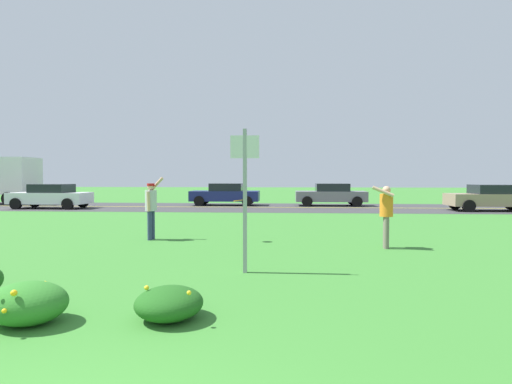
{
  "coord_description": "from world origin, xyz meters",
  "views": [
    {
      "loc": [
        1.8,
        -1.69,
        1.88
      ],
      "look_at": [
        0.95,
        10.11,
        1.44
      ],
      "focal_mm": 28.66,
      "sensor_mm": 36.0,
      "label": 1
    }
  ],
  "objects_px": {
    "sign_post_near_path": "(245,186)",
    "car_white_rightmost": "(51,196)",
    "person_thrower_red_cap_gray_shirt": "(151,205)",
    "frisbee_orange": "(238,201)",
    "car_navy_center_right": "(225,194)",
    "car_tan_leftmost": "(491,198)",
    "car_gray_center_left": "(331,194)",
    "person_catcher_orange_shirt": "(386,211)"
  },
  "relations": [
    {
      "from": "sign_post_near_path",
      "to": "car_white_rightmost",
      "type": "bearing_deg",
      "value": 130.48
    },
    {
      "from": "person_thrower_red_cap_gray_shirt",
      "to": "frisbee_orange",
      "type": "bearing_deg",
      "value": -3.42
    },
    {
      "from": "frisbee_orange",
      "to": "car_navy_center_right",
      "type": "bearing_deg",
      "value": 99.77
    },
    {
      "from": "sign_post_near_path",
      "to": "car_tan_leftmost",
      "type": "distance_m",
      "value": 19.63
    },
    {
      "from": "sign_post_near_path",
      "to": "person_thrower_red_cap_gray_shirt",
      "type": "distance_m",
      "value": 5.16
    },
    {
      "from": "frisbee_orange",
      "to": "person_thrower_red_cap_gray_shirt",
      "type": "bearing_deg",
      "value": 176.58
    },
    {
      "from": "car_white_rightmost",
      "to": "frisbee_orange",
      "type": "bearing_deg",
      "value": -42.67
    },
    {
      "from": "car_tan_leftmost",
      "to": "car_white_rightmost",
      "type": "xyz_separation_m",
      "value": [
        -25.27,
        0.0,
        0.0
      ]
    },
    {
      "from": "car_white_rightmost",
      "to": "sign_post_near_path",
      "type": "bearing_deg",
      "value": -49.52
    },
    {
      "from": "car_tan_leftmost",
      "to": "car_white_rightmost",
      "type": "distance_m",
      "value": 25.27
    },
    {
      "from": "person_thrower_red_cap_gray_shirt",
      "to": "car_gray_center_left",
      "type": "xyz_separation_m",
      "value": [
        6.96,
        14.84,
        -0.3
      ]
    },
    {
      "from": "car_gray_center_left",
      "to": "car_navy_center_right",
      "type": "bearing_deg",
      "value": 180.0
    },
    {
      "from": "frisbee_orange",
      "to": "car_navy_center_right",
      "type": "xyz_separation_m",
      "value": [
        -2.58,
        15.0,
        -0.45
      ]
    },
    {
      "from": "car_tan_leftmost",
      "to": "sign_post_near_path",
      "type": "bearing_deg",
      "value": -128.19
    },
    {
      "from": "car_tan_leftmost",
      "to": "car_navy_center_right",
      "type": "bearing_deg",
      "value": 167.42
    },
    {
      "from": "person_catcher_orange_shirt",
      "to": "car_white_rightmost",
      "type": "distance_m",
      "value": 20.72
    },
    {
      "from": "person_catcher_orange_shirt",
      "to": "car_white_rightmost",
      "type": "height_order",
      "value": "person_catcher_orange_shirt"
    },
    {
      "from": "car_navy_center_right",
      "to": "car_white_rightmost",
      "type": "relative_size",
      "value": 1.0
    },
    {
      "from": "car_gray_center_left",
      "to": "car_white_rightmost",
      "type": "bearing_deg",
      "value": -168.59
    },
    {
      "from": "person_catcher_orange_shirt",
      "to": "car_navy_center_right",
      "type": "distance_m",
      "value": 17.15
    },
    {
      "from": "frisbee_orange",
      "to": "sign_post_near_path",
      "type": "bearing_deg",
      "value": -81.36
    },
    {
      "from": "person_catcher_orange_shirt",
      "to": "car_white_rightmost",
      "type": "relative_size",
      "value": 0.37
    },
    {
      "from": "car_navy_center_right",
      "to": "car_white_rightmost",
      "type": "xyz_separation_m",
      "value": [
        -9.99,
        -3.41,
        0.0
      ]
    },
    {
      "from": "car_gray_center_left",
      "to": "car_white_rightmost",
      "type": "distance_m",
      "value": 17.24
    },
    {
      "from": "car_navy_center_right",
      "to": "frisbee_orange",
      "type": "bearing_deg",
      "value": -80.23
    },
    {
      "from": "person_thrower_red_cap_gray_shirt",
      "to": "car_navy_center_right",
      "type": "xyz_separation_m",
      "value": [
        0.05,
        14.84,
        -0.3
      ]
    },
    {
      "from": "person_catcher_orange_shirt",
      "to": "car_tan_leftmost",
      "type": "bearing_deg",
      "value": 55.01
    },
    {
      "from": "car_tan_leftmost",
      "to": "car_gray_center_left",
      "type": "relative_size",
      "value": 1.0
    },
    {
      "from": "person_thrower_red_cap_gray_shirt",
      "to": "frisbee_orange",
      "type": "relative_size",
      "value": 7.03
    },
    {
      "from": "car_navy_center_right",
      "to": "person_thrower_red_cap_gray_shirt",
      "type": "bearing_deg",
      "value": -90.19
    },
    {
      "from": "person_catcher_orange_shirt",
      "to": "car_navy_center_right",
      "type": "relative_size",
      "value": 0.37
    },
    {
      "from": "car_navy_center_right",
      "to": "car_gray_center_left",
      "type": "bearing_deg",
      "value": 0.0
    },
    {
      "from": "sign_post_near_path",
      "to": "frisbee_orange",
      "type": "relative_size",
      "value": 10.5
    },
    {
      "from": "person_catcher_orange_shirt",
      "to": "frisbee_orange",
      "type": "relative_size",
      "value": 6.16
    },
    {
      "from": "sign_post_near_path",
      "to": "person_catcher_orange_shirt",
      "type": "relative_size",
      "value": 1.71
    },
    {
      "from": "car_tan_leftmost",
      "to": "car_gray_center_left",
      "type": "height_order",
      "value": "same"
    },
    {
      "from": "person_thrower_red_cap_gray_shirt",
      "to": "car_tan_leftmost",
      "type": "distance_m",
      "value": 19.13
    },
    {
      "from": "car_tan_leftmost",
      "to": "car_navy_center_right",
      "type": "height_order",
      "value": "same"
    },
    {
      "from": "car_tan_leftmost",
      "to": "car_white_rightmost",
      "type": "bearing_deg",
      "value": 180.0
    },
    {
      "from": "person_thrower_red_cap_gray_shirt",
      "to": "car_tan_leftmost",
      "type": "xyz_separation_m",
      "value": [
        15.33,
        11.43,
        -0.3
      ]
    },
    {
      "from": "sign_post_near_path",
      "to": "car_gray_center_left",
      "type": "xyz_separation_m",
      "value": [
        3.74,
        18.82,
        -0.96
      ]
    },
    {
      "from": "car_tan_leftmost",
      "to": "car_gray_center_left",
      "type": "xyz_separation_m",
      "value": [
        -8.38,
        3.41,
        0.0
      ]
    }
  ]
}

